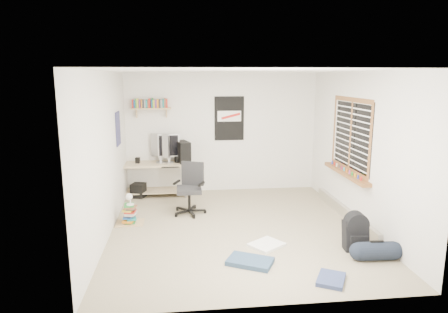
{
  "coord_description": "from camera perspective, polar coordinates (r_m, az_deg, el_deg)",
  "views": [
    {
      "loc": [
        -0.89,
        -6.05,
        2.42
      ],
      "look_at": [
        -0.18,
        0.31,
        1.13
      ],
      "focal_mm": 32.0,
      "sensor_mm": 36.0,
      "label": 1
    }
  ],
  "objects": [
    {
      "name": "baseboard_heater",
      "position": [
        7.34,
        16.94,
        -7.62
      ],
      "size": [
        0.08,
        2.5,
        0.18
      ],
      "primitive_type": "cube",
      "color": "#B7B2A8",
      "rests_on": "floor"
    },
    {
      "name": "window",
      "position": [
        7.02,
        17.54,
        2.93
      ],
      "size": [
        0.1,
        1.5,
        1.26
      ],
      "primitive_type": "cube",
      "color": "brown",
      "rests_on": "right_wall"
    },
    {
      "name": "office_chair",
      "position": [
        7.12,
        -5.02,
        -4.37
      ],
      "size": [
        0.78,
        0.78,
        0.92
      ],
      "primitive_type": "cube",
      "rotation": [
        0.0,
        0.0,
        -0.38
      ],
      "color": "black",
      "rests_on": "floor"
    },
    {
      "name": "desk_lamp",
      "position": [
        6.82,
        -13.26,
        -6.32
      ],
      "size": [
        0.13,
        0.21,
        0.2
      ],
      "primitive_type": "cube",
      "rotation": [
        0.0,
        0.0,
        -0.06
      ],
      "color": "white",
      "rests_on": "book_stack"
    },
    {
      "name": "left_wall",
      "position": [
        6.26,
        -16.54,
        0.16
      ],
      "size": [
        0.01,
        4.5,
        2.5
      ],
      "primitive_type": "cube",
      "color": "silver",
      "rests_on": "ground"
    },
    {
      "name": "monitor_right",
      "position": [
        8.18,
        -7.87,
        0.46
      ],
      "size": [
        0.44,
        0.14,
        0.47
      ],
      "primitive_type": "cube",
      "rotation": [
        0.0,
        0.0,
        0.08
      ],
      "color": "#A6A7AB",
      "rests_on": "desk"
    },
    {
      "name": "backpack",
      "position": [
        6.06,
        18.26,
        -10.68
      ],
      "size": [
        0.35,
        0.29,
        0.44
      ],
      "primitive_type": "cube",
      "rotation": [
        0.0,
        0.0,
        -0.07
      ],
      "color": "black",
      "rests_on": "floor"
    },
    {
      "name": "jeans_b",
      "position": [
        5.18,
        15.04,
        -16.58
      ],
      "size": [
        0.46,
        0.5,
        0.05
      ],
      "primitive_type": "cube",
      "rotation": [
        0.0,
        0.0,
        1.06
      ],
      "color": "navy",
      "rests_on": "floor"
    },
    {
      "name": "speaker_right",
      "position": [
        8.19,
        -6.68,
        -0.57
      ],
      "size": [
        0.11,
        0.11,
        0.17
      ],
      "primitive_type": "cube",
      "rotation": [
        0.0,
        0.0,
        0.35
      ],
      "color": "black",
      "rests_on": "desk"
    },
    {
      "name": "right_wall",
      "position": [
        6.81,
        18.87,
        0.89
      ],
      "size": [
        0.01,
        4.5,
        2.5
      ],
      "primitive_type": "cube",
      "color": "silver",
      "rests_on": "ground"
    },
    {
      "name": "ceiling",
      "position": [
        6.12,
        2.01,
        12.19
      ],
      "size": [
        4.0,
        4.5,
        0.01
      ],
      "primitive_type": "cube",
      "color": "white",
      "rests_on": "ground"
    },
    {
      "name": "jeans_a",
      "position": [
        5.43,
        3.74,
        -14.74
      ],
      "size": [
        0.68,
        0.59,
        0.06
      ],
      "primitive_type": "cube",
      "rotation": [
        0.0,
        0.0,
        -0.48
      ],
      "color": "navy",
      "rests_on": "floor"
    },
    {
      "name": "desk",
      "position": [
        8.33,
        -10.04,
        -3.06
      ],
      "size": [
        1.51,
        0.89,
        0.65
      ],
      "primitive_type": "cube",
      "rotation": [
        0.0,
        0.0,
        0.2
      ],
      "color": "tan",
      "rests_on": "floor"
    },
    {
      "name": "floor",
      "position": [
        6.58,
        1.85,
        -10.23
      ],
      "size": [
        4.0,
        4.5,
        0.01
      ],
      "primitive_type": "cube",
      "color": "gray",
      "rests_on": "ground"
    },
    {
      "name": "monitor_left",
      "position": [
        8.21,
        -9.06,
        0.47
      ],
      "size": [
        0.42,
        0.34,
        0.48
      ],
      "primitive_type": "cube",
      "rotation": [
        0.0,
        0.0,
        -0.61
      ],
      "color": "#B8B9BE",
      "rests_on": "desk"
    },
    {
      "name": "subwoofer",
      "position": [
        8.32,
        -12.13,
        -4.77
      ],
      "size": [
        0.32,
        0.32,
        0.29
      ],
      "primitive_type": "cube",
      "rotation": [
        0.0,
        0.0,
        -0.3
      ],
      "color": "black",
      "rests_on": "floor"
    },
    {
      "name": "speaker_left",
      "position": [
        8.27,
        -12.23,
        -0.67
      ],
      "size": [
        0.1,
        0.1,
        0.16
      ],
      "primitive_type": "cube",
      "rotation": [
        0.0,
        0.0,
        -0.25
      ],
      "color": "black",
      "rests_on": "desk"
    },
    {
      "name": "pc_tower",
      "position": [
        8.2,
        -5.93,
        0.53
      ],
      "size": [
        0.34,
        0.5,
        0.47
      ],
      "primitive_type": "cube",
      "rotation": [
        0.0,
        0.0,
        0.31
      ],
      "color": "black",
      "rests_on": "desk"
    },
    {
      "name": "book_stack",
      "position": [
        6.91,
        -13.32,
        -8.09
      ],
      "size": [
        0.49,
        0.44,
        0.27
      ],
      "primitive_type": "cube",
      "rotation": [
        0.0,
        0.0,
        0.33
      ],
      "color": "brown",
      "rests_on": "floor"
    },
    {
      "name": "duffel_bag",
      "position": [
        5.84,
        20.94,
        -12.36
      ],
      "size": [
        0.26,
        0.26,
        0.49
      ],
      "primitive_type": "cylinder",
      "rotation": [
        0.0,
        0.0,
        -0.05
      ],
      "color": "black",
      "rests_on": "floor"
    },
    {
      "name": "keyboard",
      "position": [
        8.0,
        -7.42,
        -1.43
      ],
      "size": [
        0.45,
        0.2,
        0.02
      ],
      "primitive_type": "cube",
      "rotation": [
        0.0,
        0.0,
        0.12
      ],
      "color": "black",
      "rests_on": "desk"
    },
    {
      "name": "poster_left_wall",
      "position": [
        7.39,
        -14.9,
        3.87
      ],
      "size": [
        0.02,
        0.42,
        0.6
      ],
      "primitive_type": "cube",
      "color": "navy",
      "rests_on": "left_wall"
    },
    {
      "name": "wall_shelf",
      "position": [
        8.24,
        -10.35,
        6.76
      ],
      "size": [
        0.8,
        0.22,
        0.24
      ],
      "primitive_type": "cube",
      "color": "tan",
      "rests_on": "back_wall"
    },
    {
      "name": "poster_back_wall",
      "position": [
        8.39,
        0.76,
        5.45
      ],
      "size": [
        0.62,
        0.03,
        0.92
      ],
      "primitive_type": "cube",
      "color": "black",
      "rests_on": "back_wall"
    },
    {
      "name": "tshirt",
      "position": [
        5.96,
        6.1,
        -12.42
      ],
      "size": [
        0.58,
        0.57,
        0.04
      ],
      "primitive_type": "cube",
      "rotation": [
        0.0,
        0.0,
        0.62
      ],
      "color": "silver",
      "rests_on": "floor"
    },
    {
      "name": "back_wall",
      "position": [
        8.44,
        -0.28,
        3.43
      ],
      "size": [
        4.0,
        0.01,
        2.5
      ],
      "primitive_type": "cube",
      "color": "silver",
      "rests_on": "ground"
    }
  ]
}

